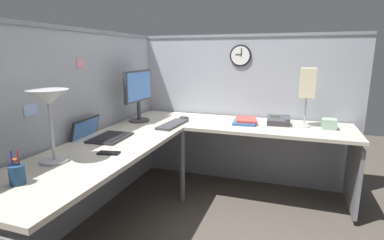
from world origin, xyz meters
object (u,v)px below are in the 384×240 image
at_px(keyboard, 173,124).
at_px(monitor, 138,92).
at_px(laptop, 99,135).
at_px(book_stack, 245,121).
at_px(desk_lamp_dome, 49,103).
at_px(desk_lamp_paper, 308,85).
at_px(office_phone, 279,121).
at_px(wall_clock, 241,56).
at_px(computer_mouse, 184,118).
at_px(cell_phone, 109,153).
at_px(pen_cup, 17,174).
at_px(tissue_box, 329,124).

bearing_deg(keyboard, monitor, 85.29).
xyz_separation_m(laptop, book_stack, (0.89, -1.02, -0.00)).
bearing_deg(desk_lamp_dome, desk_lamp_paper, -45.26).
height_order(office_phone, wall_clock, wall_clock).
bearing_deg(wall_clock, computer_mouse, 126.12).
bearing_deg(keyboard, cell_phone, 177.46).
height_order(keyboard, office_phone, office_phone).
xyz_separation_m(pen_cup, tissue_box, (1.76, -1.62, -0.01)).
bearing_deg(tissue_box, desk_lamp_paper, 82.45).
distance_m(pen_cup, cell_phone, 0.58).
xyz_separation_m(tissue_box, wall_clock, (0.31, 0.86, 0.59)).
height_order(laptop, tissue_box, laptop).
bearing_deg(book_stack, monitor, 104.55).
height_order(pen_cup, desk_lamp_paper, desk_lamp_paper).
bearing_deg(book_stack, pen_cup, 153.22).
relative_size(pen_cup, tissue_box, 1.50).
bearing_deg(monitor, book_stack, -75.45).
bearing_deg(cell_phone, desk_lamp_paper, -55.95).
height_order(office_phone, book_stack, office_phone).
relative_size(monitor, office_phone, 2.35).
relative_size(desk_lamp_dome, desk_lamp_paper, 0.84).
relative_size(computer_mouse, tissue_box, 0.87).
distance_m(cell_phone, desk_lamp_paper, 1.80).
bearing_deg(keyboard, pen_cup, 173.41).
height_order(keyboard, wall_clock, wall_clock).
distance_m(laptop, office_phone, 1.62).
bearing_deg(desk_lamp_paper, cell_phone, 134.59).
xyz_separation_m(office_phone, desk_lamp_paper, (0.01, -0.22, 0.35)).
relative_size(desk_lamp_paper, tissue_box, 4.42).
xyz_separation_m(office_phone, wall_clock, (0.29, 0.43, 0.60)).
bearing_deg(pen_cup, desk_lamp_paper, -38.38).
relative_size(keyboard, office_phone, 2.02).
xyz_separation_m(desk_lamp_paper, tissue_box, (-0.03, -0.20, -0.34)).
relative_size(book_stack, wall_clock, 1.40).
height_order(keyboard, computer_mouse, computer_mouse).
bearing_deg(laptop, desk_lamp_paper, -59.16).
height_order(cell_phone, office_phone, office_phone).
height_order(monitor, cell_phone, monitor).
relative_size(monitor, pen_cup, 2.78).
height_order(laptop, cell_phone, laptop).
xyz_separation_m(keyboard, pen_cup, (-1.44, 0.26, 0.04)).
bearing_deg(keyboard, desk_lamp_dome, 167.40).
height_order(desk_lamp_dome, tissue_box, desk_lamp_dome).
height_order(pen_cup, office_phone, pen_cup).
distance_m(monitor, cell_phone, 1.02).
bearing_deg(computer_mouse, keyboard, 177.93).
distance_m(monitor, office_phone, 1.37).
relative_size(office_phone, desk_lamp_paper, 0.40).
height_order(keyboard, pen_cup, pen_cup).
bearing_deg(wall_clock, monitor, 123.42).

